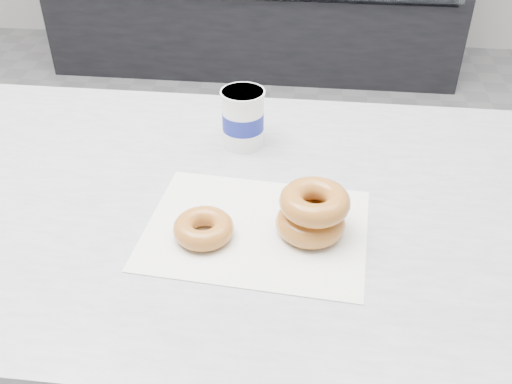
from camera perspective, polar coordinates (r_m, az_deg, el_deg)
ground at (r=2.04m, az=-7.02°, el=-10.58°), size 5.00×5.00×0.00m
counter at (r=1.33m, az=-14.19°, el=-15.54°), size 3.06×0.76×0.90m
wax_paper at (r=0.89m, az=0.03°, el=-3.71°), size 0.36×0.28×0.00m
donut_single at (r=0.87m, az=-5.27°, el=-3.62°), size 0.12×0.12×0.03m
donut_stack at (r=0.86m, az=5.68°, el=-2.03°), size 0.11×0.11×0.07m
coffee_cup at (r=1.07m, az=-1.31°, el=7.44°), size 0.09×0.09×0.11m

